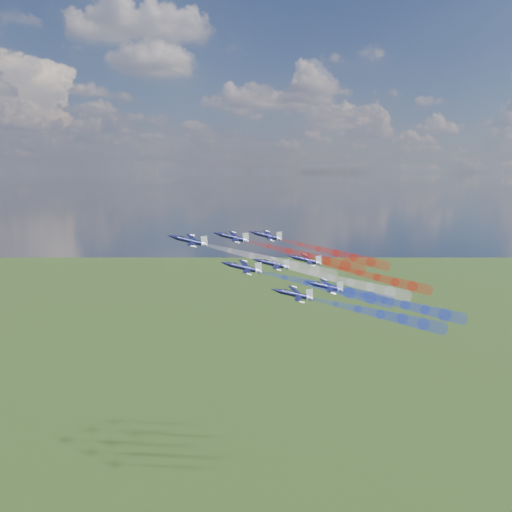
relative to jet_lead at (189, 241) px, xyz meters
name	(u,v)px	position (x,y,z in m)	size (l,w,h in m)	color
jet_lead	(189,241)	(0.00, 0.00, 0.00)	(8.88, 11.10, 2.96)	black
trail_lead	(273,261)	(22.40, -2.88, -6.10)	(3.70, 36.98, 3.70)	white
jet_inner_left	(243,267)	(10.94, -11.55, -5.89)	(8.88, 11.10, 2.96)	black
trail_inner_left	(328,288)	(33.34, -14.42, -11.99)	(3.70, 36.98, 3.70)	#1B2DED
jet_inner_right	(232,237)	(14.64, 9.42, -0.66)	(8.88, 11.10, 2.96)	black
trail_inner_right	(308,256)	(37.04, 6.54, -6.76)	(3.70, 36.98, 3.70)	red
jet_outer_left	(294,294)	(20.43, -21.56, -11.38)	(8.88, 11.10, 2.96)	black
trail_outer_left	(380,314)	(42.83, -24.44, -17.48)	(3.70, 36.98, 3.70)	#1B2DED
jet_center_third	(272,264)	(21.89, -3.60, -6.75)	(8.88, 11.10, 2.96)	black
trail_center_third	(351,283)	(44.29, -6.48, -12.85)	(3.70, 36.98, 3.70)	white
jet_outer_right	(267,236)	(28.09, 17.15, -1.57)	(8.88, 11.10, 2.96)	black
trail_outer_right	(336,253)	(50.49, 14.27, -7.67)	(3.70, 36.98, 3.70)	red
jet_rear_left	(325,286)	(32.31, -14.76, -11.56)	(8.88, 11.10, 2.96)	black
trail_rear_left	(405,305)	(54.71, -17.64, -17.66)	(3.70, 36.98, 3.70)	#1B2DED
jet_rear_right	(305,260)	(35.60, 4.93, -7.65)	(8.88, 11.10, 2.96)	black
trail_rear_right	(377,277)	(58.00, 2.05, -13.75)	(3.70, 36.98, 3.70)	red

